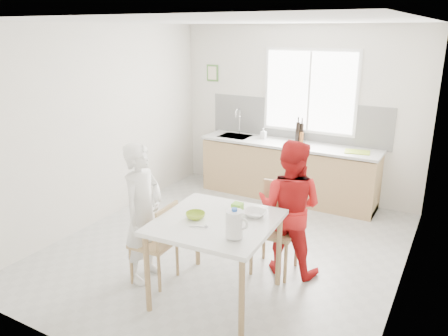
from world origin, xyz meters
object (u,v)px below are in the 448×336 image
(person_red, at_px, (290,208))
(wine_bottle_a, at_px, (298,132))
(chair_far, at_px, (277,223))
(milk_jug, at_px, (235,224))
(wine_bottle_b, at_px, (302,132))
(bowl_green, at_px, (195,216))
(dining_table, at_px, (216,228))
(chair_left, at_px, (159,240))
(bowl_white, at_px, (255,214))
(person_white, at_px, (143,213))

(person_red, height_order, wine_bottle_a, person_red)
(chair_far, relative_size, milk_jug, 3.71)
(wine_bottle_a, xyz_separation_m, wine_bottle_b, (0.05, 0.03, -0.01))
(bowl_green, bearing_deg, wine_bottle_a, 92.17)
(wine_bottle_b, bearing_deg, bowl_green, -88.80)
(wine_bottle_a, height_order, wine_bottle_b, wine_bottle_a)
(bowl_green, distance_m, wine_bottle_b, 3.18)
(dining_table, relative_size, wine_bottle_a, 3.68)
(chair_left, xyz_separation_m, milk_jug, (1.02, -0.22, 0.51))
(chair_left, xyz_separation_m, person_red, (1.11, 0.90, 0.27))
(bowl_white, bearing_deg, chair_left, -162.08)
(bowl_white, bearing_deg, wine_bottle_a, 102.03)
(chair_far, relative_size, person_red, 0.66)
(person_white, xyz_separation_m, person_red, (1.29, 0.91, -0.00))
(person_white, xyz_separation_m, bowl_green, (0.67, -0.01, 0.12))
(bowl_green, distance_m, bowl_white, 0.58)
(dining_table, height_order, chair_far, chair_far)
(dining_table, bearing_deg, milk_jug, -37.21)
(person_white, relative_size, person_red, 1.00)
(wine_bottle_b, bearing_deg, person_red, -72.97)
(dining_table, bearing_deg, chair_far, 70.66)
(dining_table, height_order, bowl_white, bowl_white)
(chair_far, relative_size, wine_bottle_b, 3.33)
(dining_table, xyz_separation_m, chair_left, (-0.68, -0.04, -0.27))
(person_white, xyz_separation_m, wine_bottle_a, (0.55, 3.13, 0.32))
(chair_far, distance_m, person_red, 0.25)
(dining_table, height_order, wine_bottle_b, wine_bottle_b)
(chair_far, height_order, wine_bottle_a, wine_bottle_a)
(person_red, bearing_deg, dining_table, 59.74)
(bowl_green, bearing_deg, chair_far, 61.50)
(dining_table, bearing_deg, bowl_white, 43.44)
(milk_jug, bearing_deg, wine_bottle_a, 97.49)
(chair_far, xyz_separation_m, bowl_green, (-0.49, -0.91, 0.33))
(bowl_white, relative_size, wine_bottle_a, 0.71)
(dining_table, distance_m, bowl_green, 0.24)
(dining_table, distance_m, person_white, 0.86)
(bowl_green, height_order, milk_jug, milk_jug)
(wine_bottle_b, bearing_deg, person_white, -100.71)
(chair_left, height_order, wine_bottle_a, wine_bottle_a)
(bowl_green, distance_m, milk_jug, 0.58)
(wine_bottle_a, bearing_deg, person_white, -99.88)
(person_red, distance_m, wine_bottle_a, 2.37)
(bowl_white, bearing_deg, milk_jug, -83.76)
(dining_table, height_order, person_white, person_white)
(person_white, bearing_deg, wine_bottle_b, -14.35)
(bowl_white, bearing_deg, bowl_green, -145.40)
(chair_left, height_order, milk_jug, milk_jug)
(bowl_green, bearing_deg, bowl_white, 34.60)
(dining_table, relative_size, milk_jug, 4.38)
(milk_jug, bearing_deg, dining_table, 139.15)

